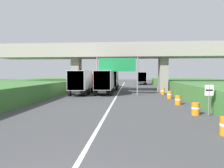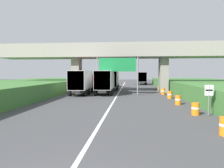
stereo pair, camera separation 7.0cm
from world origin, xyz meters
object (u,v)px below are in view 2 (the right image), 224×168
Objects in this scene: speed_limit_sign at (209,95)px; construction_barrel_5 at (159,89)px; construction_barrel_2 at (178,100)px; truck_red at (82,81)px; truck_silver at (105,81)px; overhead_highway_sign at (117,67)px; construction_barrel_3 at (170,95)px; construction_barrel_4 at (163,91)px; car_orange at (115,83)px; construction_barrel_1 at (195,109)px; truck_white at (112,79)px; truck_black at (142,78)px.

speed_limit_sign reaches higher than construction_barrel_5.
speed_limit_sign is 2.48× the size of construction_barrel_2.
truck_silver is at bearing 12.38° from truck_red.
speed_limit_sign is (7.40, -13.48, -2.47)m from overhead_highway_sign.
overhead_highway_sign is 9.85m from construction_barrel_5.
construction_barrel_3 is (0.14, 4.88, 0.00)m from construction_barrel_2.
construction_barrel_4 is at bearing -91.71° from construction_barrel_5.
construction_barrel_2 is 9.76m from construction_barrel_4.
car_orange is at bearing 107.26° from construction_barrel_2.
construction_barrel_4 is at bearing 93.11° from speed_limit_sign.
car_orange is at bearing 116.58° from construction_barrel_4.
construction_barrel_2 is 14.63m from construction_barrel_5.
construction_barrel_1 is at bearing -88.72° from construction_barrel_2.
truck_white reaches higher than construction_barrel_5.
construction_barrel_1 is at bearing 163.18° from speed_limit_sign.
truck_white reaches higher than speed_limit_sign.
truck_black reaches higher than car_orange.
truck_red is at bearing 130.96° from construction_barrel_1.
truck_red is at bearing -110.90° from truck_white.
truck_red is 1.00× the size of truck_black.
construction_barrel_5 is (0.17, 19.51, 0.00)m from construction_barrel_1.
construction_barrel_3 is 1.00× the size of construction_barrel_5.
truck_silver is (3.32, 0.73, 0.00)m from truck_red.
truck_white is 19.69m from construction_barrel_2.
truck_black is at bearing 92.29° from construction_barrel_2.
speed_limit_sign reaches higher than construction_barrel_1.
truck_black is (5.01, 27.91, -2.01)m from overhead_highway_sign.
car_orange is 4.56× the size of construction_barrel_3.
truck_red is 12.45m from construction_barrel_3.
truck_red reaches higher than construction_barrel_4.
car_orange reaches higher than construction_barrel_5.
speed_limit_sign is at bearing -79.64° from construction_barrel_2.
truck_red is 8.11× the size of construction_barrel_3.
truck_black is at bearing 93.41° from construction_barrel_4.
construction_barrel_2 is (-0.94, 5.13, -1.02)m from speed_limit_sign.
truck_silver reaches higher than speed_limit_sign.
truck_silver is 8.11× the size of construction_barrel_5.
construction_barrel_3 is (6.60, -3.48, -3.48)m from overhead_highway_sign.
truck_silver is at bearing -90.37° from car_orange.
construction_barrel_1 is 19.51m from construction_barrel_5.
speed_limit_sign is 17.21m from truck_silver.
construction_barrel_2 is (8.11, -17.88, -1.47)m from truck_white.
overhead_highway_sign reaches higher than speed_limit_sign.
car_orange is 4.56× the size of construction_barrel_2.
construction_barrel_4 is 1.00× the size of construction_barrel_5.
truck_white is at bearing 111.46° from speed_limit_sign.
construction_barrel_5 is (8.38, -3.25, -1.47)m from truck_white.
truck_red is 8.11× the size of construction_barrel_5.
truck_white reaches higher than construction_barrel_1.
truck_red is 9.89m from truck_white.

